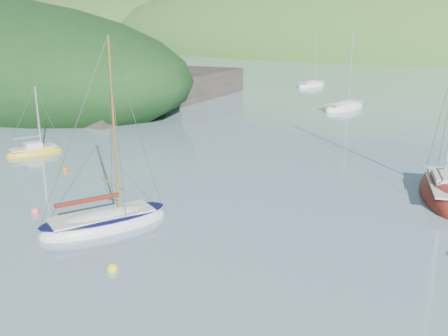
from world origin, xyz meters
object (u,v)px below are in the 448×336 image
Objects in this scene: daysailer_white at (105,223)px; distant_sloop_a at (344,108)px; sailboat_yellow at (35,152)px; distant_sloop_c at (311,86)px; sloop_red at (446,193)px.

distant_sloop_a is (-4.75, 41.90, -0.06)m from daysailer_white.
daysailer_white is at bearing -4.20° from sailboat_yellow.
distant_sloop_c reaches higher than sailboat_yellow.
daysailer_white is 63.31m from distant_sloop_c.
sloop_red is 1.24× the size of distant_sloop_a.
daysailer_white is 17.56m from sailboat_yellow.
daysailer_white is at bearing -151.28° from sloop_red.
sailboat_yellow is 36.99m from distant_sloop_a.
sloop_red is at bearing 70.96° from daysailer_white.
daysailer_white is 1.03× the size of distant_sloop_a.
daysailer_white is 1.74× the size of sailboat_yellow.
distant_sloop_a is at bearing 90.28° from sailboat_yellow.
distant_sloop_a reaches higher than distant_sloop_c.
sloop_red reaches higher than distant_sloop_a.
distant_sloop_a is (11.46, 35.17, 0.01)m from sailboat_yellow.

